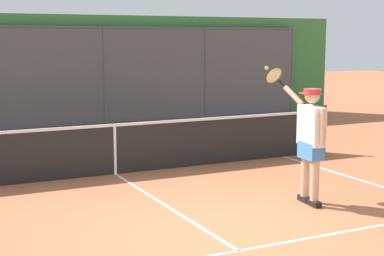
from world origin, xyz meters
TOP-DOWN VIEW (x-y plane):
  - ground_plane at (0.00, 0.00)m, footprint 60.00×60.00m
  - fence_backdrop at (0.00, -10.00)m, footprint 18.86×1.37m
  - tennis_net at (0.00, -3.85)m, footprint 9.91×0.09m
  - tennis_player at (-2.04, -0.59)m, footprint 0.39×1.48m

SIDE VIEW (x-z plane):
  - ground_plane at x=0.00m, z-range 0.00..0.00m
  - tennis_net at x=0.00m, z-range -0.04..1.03m
  - tennis_player at x=-2.04m, z-range 0.03..2.12m
  - fence_backdrop at x=0.00m, z-range -0.01..3.17m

